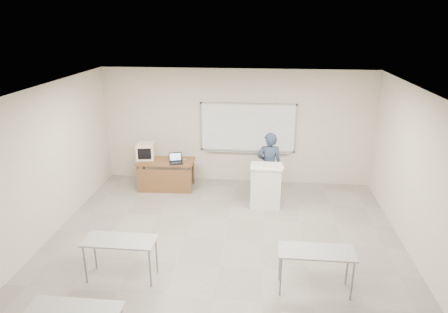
# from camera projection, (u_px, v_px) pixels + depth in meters

# --- Properties ---
(floor) EXTENTS (7.00, 8.00, 0.01)m
(floor) POSITION_uv_depth(u_px,v_px,m) (219.00, 266.00, 7.14)
(floor) COLOR gray
(floor) RESTS_ON ground
(whiteboard) EXTENTS (2.48, 0.10, 1.31)m
(whiteboard) POSITION_uv_depth(u_px,v_px,m) (248.00, 128.00, 10.34)
(whiteboard) COLOR white
(whiteboard) RESTS_ON floor
(student_desks) EXTENTS (4.40, 2.20, 0.73)m
(student_desks) POSITION_uv_depth(u_px,v_px,m) (208.00, 281.00, 5.65)
(student_desks) COLOR #969792
(student_desks) RESTS_ON floor
(instructor_desk) EXTENTS (1.43, 0.72, 0.75)m
(instructor_desk) POSITION_uv_depth(u_px,v_px,m) (165.00, 170.00, 10.12)
(instructor_desk) COLOR brown
(instructor_desk) RESTS_ON floor
(podium) EXTENTS (0.72, 0.53, 1.01)m
(podium) POSITION_uv_depth(u_px,v_px,m) (266.00, 186.00, 9.24)
(podium) COLOR white
(podium) RESTS_ON floor
(crt_monitor) EXTENTS (0.44, 0.49, 0.42)m
(crt_monitor) POSITION_uv_depth(u_px,v_px,m) (146.00, 151.00, 10.26)
(crt_monitor) COLOR beige
(crt_monitor) RESTS_ON instructor_desk
(laptop) EXTENTS (0.32, 0.30, 0.24)m
(laptop) POSITION_uv_depth(u_px,v_px,m) (176.00, 161.00, 9.99)
(laptop) COLOR black
(laptop) RESTS_ON instructor_desk
(mouse) EXTENTS (0.11, 0.09, 0.04)m
(mouse) POSITION_uv_depth(u_px,v_px,m) (185.00, 160.00, 10.15)
(mouse) COLOR gray
(mouse) RESTS_ON instructor_desk
(keyboard) EXTENTS (0.49, 0.17, 0.03)m
(keyboard) POSITION_uv_depth(u_px,v_px,m) (273.00, 167.00, 8.94)
(keyboard) COLOR beige
(keyboard) RESTS_ON podium
(presenter) EXTENTS (0.62, 0.42, 1.66)m
(presenter) POSITION_uv_depth(u_px,v_px,m) (269.00, 166.00, 9.59)
(presenter) COLOR black
(presenter) RESTS_ON floor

